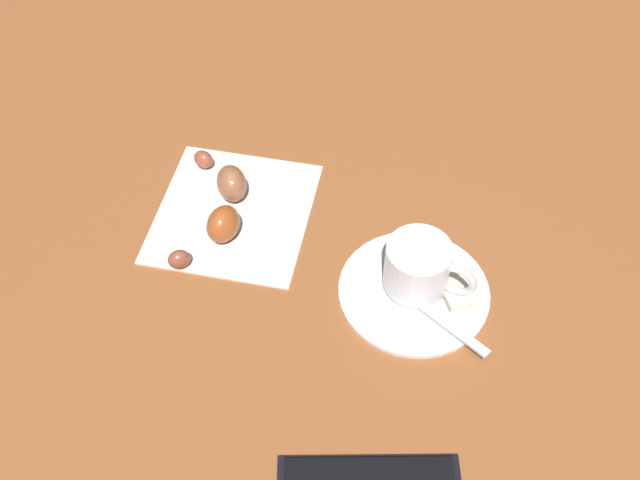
% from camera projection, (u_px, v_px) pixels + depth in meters
% --- Properties ---
extents(ground_plane, '(1.80, 1.80, 0.00)m').
position_uv_depth(ground_plane, '(329.00, 242.00, 0.76)').
color(ground_plane, brown).
extents(saucer, '(0.14, 0.14, 0.01)m').
position_uv_depth(saucer, '(414.00, 290.00, 0.72)').
color(saucer, silver).
rests_on(saucer, ground).
extents(espresso_cup, '(0.09, 0.06, 0.05)m').
position_uv_depth(espresso_cup, '(419.00, 267.00, 0.70)').
color(espresso_cup, silver).
rests_on(espresso_cup, saucer).
extents(teaspoon, '(0.11, 0.07, 0.01)m').
position_uv_depth(teaspoon, '(418.00, 301.00, 0.70)').
color(teaspoon, silver).
rests_on(teaspoon, saucer).
extents(sugar_packet, '(0.05, 0.06, 0.01)m').
position_uv_depth(sugar_packet, '(450.00, 283.00, 0.72)').
color(sugar_packet, beige).
rests_on(sugar_packet, saucer).
extents(napkin, '(0.17, 0.18, 0.00)m').
position_uv_depth(napkin, '(234.00, 212.00, 0.79)').
color(napkin, silver).
rests_on(napkin, ground).
extents(croissant, '(0.09, 0.16, 0.04)m').
position_uv_depth(croissant, '(222.00, 204.00, 0.77)').
color(croissant, brown).
rests_on(croissant, napkin).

